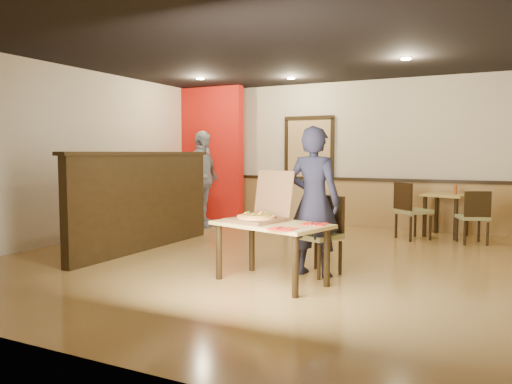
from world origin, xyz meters
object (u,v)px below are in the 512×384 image
diner_chair (321,231)px  side_table (446,204)px  side_chair_left (410,208)px  side_chair_right (474,215)px  passerby (202,179)px  main_table (271,232)px  pizza_box (260,215)px  condiment (455,190)px  diner (314,202)px

diner_chair → side_table: diner_chair is taller
side_chair_left → side_chair_right: (0.97, -0.01, -0.06)m
side_chair_left → passerby: (-3.84, -0.33, 0.41)m
main_table → passerby: passerby is taller
pizza_box → condiment: (1.70, 4.06, 0.07)m
side_table → pizza_box: 4.36m
side_chair_right → condiment: condiment is taller
diner_chair → condiment: bearing=92.7°
main_table → diner: 0.68m
side_table → diner: size_ratio=0.48×
side_table → passerby: (-4.34, -0.93, 0.37)m
diner → passerby: 4.21m
diner_chair → passerby: size_ratio=0.50×
passerby → condiment: 4.57m
side_chair_left → diner: (-0.58, -3.00, 0.35)m
side_chair_right → diner: diner is taller
diner_chair → side_chair_right: 3.23m
diner_chair → condiment: size_ratio=6.00×
diner → pizza_box: size_ratio=2.36×
diner → side_table: bearing=-101.2°
side_chair_left → side_chair_right: 0.97m
main_table → side_table: size_ratio=1.68×
pizza_box → main_table: bearing=-3.1°
diner_chair → pizza_box: pizza_box is taller
side_chair_left → side_chair_right: side_chair_left is taller
side_chair_left → condiment: (0.64, 0.59, 0.29)m
side_chair_left → pizza_box: 3.63m
side_chair_left → condiment: size_ratio=6.15×
diner_chair → diner: (-0.05, -0.14, 0.36)m
side_table → main_table: bearing=-108.5°
side_chair_right → side_table: side_chair_right is taller
main_table → diner: diner is taller
diner_chair → side_chair_left: (0.54, 2.86, 0.01)m
side_chair_left → side_chair_right: size_ratio=1.12×
main_table → side_chair_left: bearing=91.3°
main_table → side_chair_left: side_chair_left is taller
side_table → diner: 3.77m
diner_chair → pizza_box: bearing=-108.8°
diner → pizza_box: bearing=50.4°
condiment → pizza_box: bearing=-112.7°
diner → condiment: 3.80m
main_table → side_chair_left: size_ratio=1.47×
side_chair_left → pizza_box: (-1.06, -3.47, 0.22)m
main_table → side_chair_right: bearing=77.5°
passerby → side_chair_right: bearing=-88.9°
side_chair_left → side_chair_right: bearing=-137.0°
main_table → diner_chair: size_ratio=1.51×
diner_chair → main_table: bearing=-95.9°
side_chair_right → passerby: (-4.81, -0.32, 0.46)m
main_table → pizza_box: pizza_box is taller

